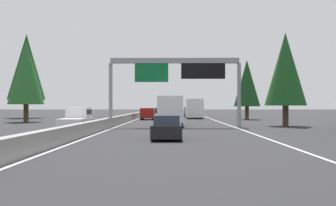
% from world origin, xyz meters
% --- Properties ---
extents(ground_plane, '(320.00, 320.00, 0.00)m').
position_xyz_m(ground_plane, '(60.00, 0.00, 0.00)').
color(ground_plane, '#262628').
extents(median_barrier, '(180.00, 0.56, 0.90)m').
position_xyz_m(median_barrier, '(80.00, 0.30, 0.45)').
color(median_barrier, gray).
rests_on(median_barrier, ground).
extents(shoulder_stripe_right, '(160.00, 0.16, 0.01)m').
position_xyz_m(shoulder_stripe_right, '(70.00, -11.52, 0.01)').
color(shoulder_stripe_right, silver).
rests_on(shoulder_stripe_right, ground).
extents(shoulder_stripe_median, '(160.00, 0.16, 0.01)m').
position_xyz_m(shoulder_stripe_median, '(70.00, -0.25, 0.01)').
color(shoulder_stripe_median, silver).
rests_on(shoulder_stripe_median, ground).
extents(sign_gantry_overhead, '(0.50, 12.68, 6.61)m').
position_xyz_m(sign_gantry_overhead, '(35.76, -6.03, 5.26)').
color(sign_gantry_overhead, gray).
rests_on(sign_gantry_overhead, ground).
extents(sedan_distant_a, '(4.40, 1.80, 1.47)m').
position_xyz_m(sedan_distant_a, '(21.16, -5.34, 0.68)').
color(sedan_distant_a, black).
rests_on(sedan_distant_a, ground).
extents(box_truck_mid_left, '(8.50, 2.40, 2.95)m').
position_xyz_m(box_truck_mid_left, '(37.96, -5.43, 1.61)').
color(box_truck_mid_left, white).
rests_on(box_truck_mid_left, ground).
extents(pickup_far_center, '(5.60, 2.00, 1.86)m').
position_xyz_m(pickup_far_center, '(78.43, -8.84, 0.91)').
color(pickup_far_center, '#1E4793').
rests_on(pickup_far_center, ground).
extents(sedan_distant_b, '(4.40, 1.80, 1.47)m').
position_xyz_m(sedan_distant_b, '(110.58, -1.56, 0.68)').
color(sedan_distant_b, black).
rests_on(sedan_distant_b, ground).
extents(minivan_mid_right, '(5.00, 1.95, 1.69)m').
position_xyz_m(minivan_mid_right, '(56.79, -1.99, 0.95)').
color(minivan_mid_right, maroon).
rests_on(minivan_mid_right, ground).
extents(sedan_far_left, '(4.40, 1.80, 1.47)m').
position_xyz_m(sedan_far_left, '(49.51, -5.54, 0.68)').
color(sedan_far_left, white).
rests_on(sedan_far_left, ground).
extents(bus_far_right, '(11.50, 2.55, 3.10)m').
position_xyz_m(bus_far_right, '(65.19, -9.10, 1.72)').
color(bus_far_right, white).
rests_on(bus_far_right, ground).
extents(oncoming_far, '(5.60, 2.00, 1.86)m').
position_xyz_m(oncoming_far, '(32.18, 2.69, 0.91)').
color(oncoming_far, white).
rests_on(oncoming_far, ground).
extents(conifer_right_near, '(4.10, 4.10, 9.33)m').
position_xyz_m(conifer_right_near, '(37.33, -16.85, 5.66)').
color(conifer_right_near, '#4C3823').
rests_on(conifer_right_near, ground).
extents(conifer_right_mid, '(3.88, 3.88, 8.82)m').
position_xyz_m(conifer_right_mid, '(57.66, -16.59, 5.35)').
color(conifer_right_mid, '#4C3823').
rests_on(conifer_right_mid, ground).
extents(conifer_left_near, '(4.42, 4.42, 10.04)m').
position_xyz_m(conifer_left_near, '(47.28, 12.54, 6.10)').
color(conifer_left_near, '#4C3823').
rests_on(conifer_left_near, ground).
extents(conifer_left_mid, '(6.12, 6.12, 13.90)m').
position_xyz_m(conifer_left_mid, '(64.46, 18.57, 8.45)').
color(conifer_left_mid, '#4C3823').
rests_on(conifer_left_mid, ground).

